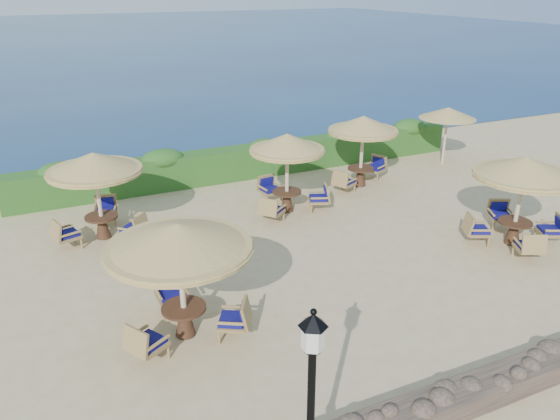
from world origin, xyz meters
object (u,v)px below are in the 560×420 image
(extra_parasol, at_px, (448,113))
(cafe_set_3, at_px, (287,159))
(cafe_set_4, at_px, (363,135))
(cafe_set_0, at_px, (179,254))
(cafe_set_1, at_px, (522,185))
(cafe_set_2, at_px, (96,178))

(extra_parasol, distance_m, cafe_set_3, 8.32)
(cafe_set_3, height_order, cafe_set_4, same)
(cafe_set_0, bearing_deg, cafe_set_4, 36.90)
(extra_parasol, relative_size, cafe_set_0, 0.78)
(extra_parasol, relative_size, cafe_set_1, 0.85)
(cafe_set_0, relative_size, cafe_set_3, 1.12)
(cafe_set_1, height_order, cafe_set_2, same)
(cafe_set_1, height_order, cafe_set_3, same)
(cafe_set_2, height_order, cafe_set_3, same)
(cafe_set_1, distance_m, cafe_set_2, 12.11)
(cafe_set_3, relative_size, cafe_set_4, 0.97)
(cafe_set_0, relative_size, cafe_set_4, 1.08)
(extra_parasol, bearing_deg, cafe_set_0, -151.30)
(cafe_set_1, relative_size, cafe_set_4, 1.00)
(extra_parasol, bearing_deg, cafe_set_4, -170.58)
(cafe_set_0, distance_m, cafe_set_1, 9.94)
(extra_parasol, distance_m, cafe_set_2, 14.06)
(extra_parasol, relative_size, cafe_set_2, 0.86)
(cafe_set_0, xyz_separation_m, cafe_set_4, (8.54, 6.41, -0.01))
(cafe_set_1, bearing_deg, cafe_set_4, 102.96)
(cafe_set_0, relative_size, cafe_set_1, 1.08)
(cafe_set_0, bearing_deg, cafe_set_3, 47.00)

